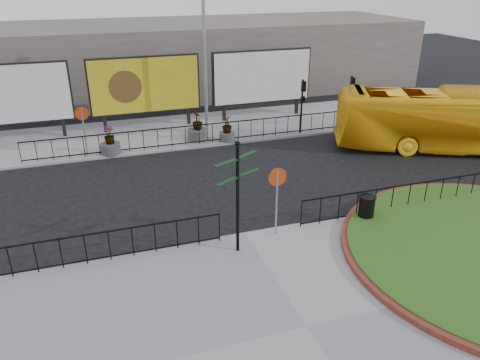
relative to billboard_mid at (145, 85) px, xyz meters
name	(u,v)px	position (x,y,z in m)	size (l,w,h in m)	color
ground	(245,235)	(1.50, -12.97, -2.60)	(90.00, 90.00, 0.00)	black
pavement_near	(307,329)	(1.50, -17.97, -2.54)	(30.00, 10.00, 0.12)	gray
pavement_far	(177,131)	(1.50, -0.97, -2.54)	(44.00, 6.00, 0.12)	gray
railing_near_left	(61,253)	(-4.50, -13.27, -1.93)	(10.00, 0.10, 1.10)	black
railing_near_right	(409,196)	(8.00, -13.27, -1.93)	(9.00, 0.10, 1.10)	black
railing_far	(206,134)	(2.50, -3.67, -1.93)	(18.00, 0.10, 1.10)	black
speed_sign_far	(83,121)	(-3.50, -3.57, -0.68)	(0.64, 0.07, 2.47)	gray
speed_sign_near	(277,187)	(2.50, -13.37, -0.68)	(0.64, 0.07, 2.47)	gray
billboard_left	(9,95)	(-7.00, 0.00, 0.00)	(6.20, 0.31, 4.10)	black
billboard_mid	(145,85)	(0.00, 0.00, 0.00)	(6.20, 0.31, 4.10)	black
billboard_right	(262,77)	(7.00, 0.00, 0.00)	(6.20, 0.31, 4.10)	black
lamp_post	(205,47)	(3.01, -1.97, 2.23)	(0.74, 0.18, 9.23)	gray
signal_pole_a	(302,98)	(8.00, -3.63, -0.50)	(0.22, 0.26, 3.00)	black
signal_pole_b	(351,94)	(11.00, -3.63, -0.50)	(0.22, 0.26, 3.00)	black
building_backdrop	(149,59)	(1.50, 9.03, -0.10)	(40.00, 10.00, 5.00)	slate
fingerpost_sign	(238,187)	(0.92, -13.97, -0.19)	(1.68, 1.06, 3.80)	black
litter_bin	(366,209)	(5.96, -13.57, -1.97)	(0.60, 0.60, 1.00)	black
bus	(450,120)	(14.12, -8.07, -1.03)	(2.63, 11.26, 3.14)	yellow
planter_a	(110,144)	(-2.38, -3.57, -1.99)	(0.98, 0.98, 1.43)	#4C4C4F
planter_b	(198,130)	(2.25, -2.89, -1.97)	(1.09, 1.09, 1.53)	#4C4C4F
planter_c	(227,131)	(3.70, -3.57, -1.97)	(0.85, 0.85, 1.35)	#4C4C4F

